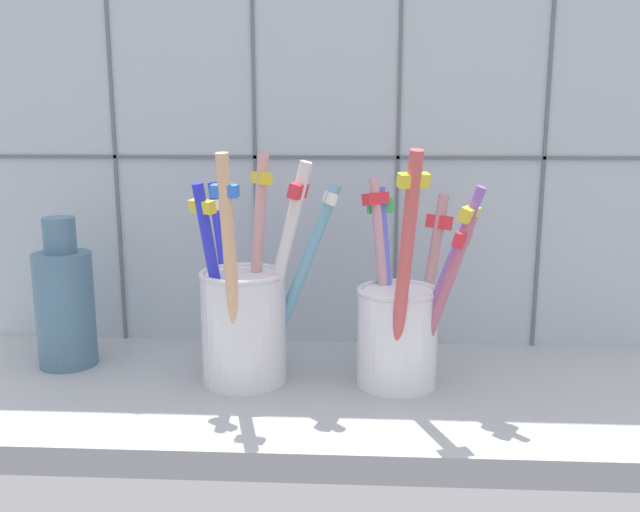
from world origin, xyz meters
TOP-DOWN VIEW (x-y plane):
  - counter_slab at (0.00, 0.00)cm, footprint 64.00×22.00cm
  - tile_wall_back at (0.00, 12.00)cm, footprint 64.00×2.20cm
  - toothbrush_cup_left at (-5.88, 0.93)cm, footprint 11.54×10.31cm
  - toothbrush_cup_right at (6.24, 0.93)cm, footprint 9.16×10.29cm
  - ceramic_vase at (-21.68, 3.77)cm, footprint 4.81×4.81cm

SIDE VIEW (x-z plane):
  - counter_slab at x=0.00cm, z-range 0.00..2.00cm
  - toothbrush_cup_right at x=6.24cm, z-range -2.27..16.40cm
  - ceramic_vase at x=-21.68cm, z-range 1.04..13.75cm
  - toothbrush_cup_left at x=-5.88cm, z-range -1.71..16.65cm
  - tile_wall_back at x=0.00cm, z-range 0.00..45.00cm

